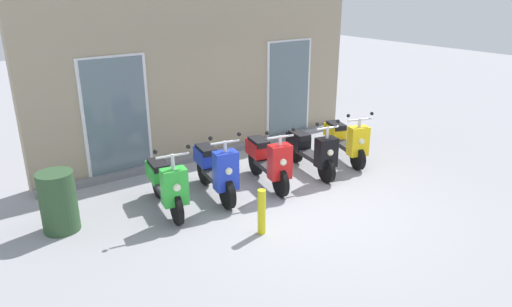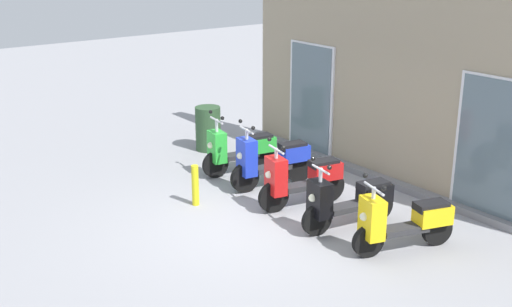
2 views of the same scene
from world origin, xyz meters
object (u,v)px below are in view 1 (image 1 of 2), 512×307
at_px(scooter_blue, 215,169).
at_px(curb_bollard, 262,212).
at_px(scooter_red, 268,160).
at_px(scooter_yellow, 345,140).
at_px(scooter_green, 166,183).
at_px(trash_bin, 58,202).
at_px(scooter_black, 311,150).

distance_m(scooter_blue, curb_bollard, 1.52).
height_order(scooter_red, curb_bollard, scooter_red).
bearing_deg(scooter_yellow, curb_bollard, -156.06).
height_order(scooter_green, trash_bin, scooter_green).
relative_size(scooter_green, scooter_yellow, 1.02).
height_order(scooter_blue, curb_bollard, scooter_blue).
relative_size(scooter_blue, scooter_black, 0.99).
height_order(scooter_green, scooter_red, scooter_green).
height_order(trash_bin, curb_bollard, trash_bin).
bearing_deg(scooter_green, scooter_blue, -0.07).
height_order(scooter_yellow, curb_bollard, scooter_yellow).
distance_m(scooter_blue, scooter_black, 2.08).
distance_m(scooter_red, curb_bollard, 1.77).
bearing_deg(trash_bin, scooter_blue, -7.40).
distance_m(scooter_black, trash_bin, 4.61).
distance_m(scooter_green, scooter_yellow, 4.02).
xyz_separation_m(scooter_green, curb_bollard, (0.80, -1.51, -0.13)).
relative_size(scooter_green, scooter_blue, 0.97).
height_order(scooter_blue, scooter_yellow, scooter_blue).
bearing_deg(scooter_black, scooter_yellow, 3.26).
xyz_separation_m(scooter_red, curb_bollard, (-1.14, -1.34, -0.15)).
xyz_separation_m(scooter_blue, scooter_yellow, (3.09, -0.08, -0.04)).
bearing_deg(curb_bollard, scooter_blue, 85.15).
xyz_separation_m(scooter_yellow, trash_bin, (-5.60, 0.41, 0.01)).
distance_m(trash_bin, curb_bollard, 3.01).
distance_m(scooter_blue, scooter_yellow, 3.09).
relative_size(scooter_red, scooter_black, 0.97).
distance_m(scooter_green, scooter_black, 3.01).
height_order(scooter_black, scooter_yellow, scooter_black).
bearing_deg(scooter_red, scooter_black, 1.37).
height_order(scooter_green, curb_bollard, scooter_green).
bearing_deg(scooter_yellow, scooter_blue, 178.46).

